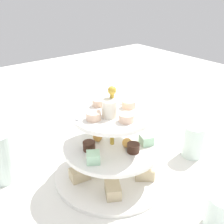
{
  "coord_description": "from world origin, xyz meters",
  "views": [
    {
      "loc": [
        0.35,
        0.45,
        0.46
      ],
      "look_at": [
        0.0,
        0.0,
        0.18
      ],
      "focal_mm": 42.99,
      "sensor_mm": 36.0,
      "label": 1
    }
  ],
  "objects_px": {
    "water_glass_tall_right": "(1,158)",
    "tiered_serving_stand": "(112,152)",
    "water_glass_short_left": "(221,212)",
    "butter_knife_left": "(92,119)",
    "water_glass_mid_back": "(193,141)"
  },
  "relations": [
    {
      "from": "water_glass_tall_right",
      "to": "tiered_serving_stand",
      "type": "bearing_deg",
      "value": 145.55
    },
    {
      "from": "water_glass_tall_right",
      "to": "water_glass_short_left",
      "type": "xyz_separation_m",
      "value": [
        -0.3,
        0.43,
        -0.03
      ]
    },
    {
      "from": "water_glass_tall_right",
      "to": "water_glass_short_left",
      "type": "relative_size",
      "value": 1.72
    },
    {
      "from": "butter_knife_left",
      "to": "tiered_serving_stand",
      "type": "bearing_deg",
      "value": 88.97
    },
    {
      "from": "water_glass_short_left",
      "to": "butter_knife_left",
      "type": "height_order",
      "value": "water_glass_short_left"
    },
    {
      "from": "water_glass_tall_right",
      "to": "water_glass_short_left",
      "type": "bearing_deg",
      "value": 125.56
    },
    {
      "from": "tiered_serving_stand",
      "to": "water_glass_tall_right",
      "type": "height_order",
      "value": "tiered_serving_stand"
    },
    {
      "from": "tiered_serving_stand",
      "to": "water_glass_tall_right",
      "type": "relative_size",
      "value": 2.25
    },
    {
      "from": "water_glass_tall_right",
      "to": "water_glass_mid_back",
      "type": "bearing_deg",
      "value": 153.75
    },
    {
      "from": "water_glass_tall_right",
      "to": "butter_knife_left",
      "type": "relative_size",
      "value": 0.78
    },
    {
      "from": "tiered_serving_stand",
      "to": "water_glass_short_left",
      "type": "relative_size",
      "value": 3.87
    },
    {
      "from": "tiered_serving_stand",
      "to": "butter_knife_left",
      "type": "xyz_separation_m",
      "value": [
        -0.14,
        -0.3,
        -0.07
      ]
    },
    {
      "from": "water_glass_short_left",
      "to": "butter_knife_left",
      "type": "xyz_separation_m",
      "value": [
        -0.06,
        -0.57,
        -0.04
      ]
    },
    {
      "from": "water_glass_tall_right",
      "to": "butter_knife_left",
      "type": "distance_m",
      "value": 0.4
    },
    {
      "from": "tiered_serving_stand",
      "to": "water_glass_tall_right",
      "type": "distance_m",
      "value": 0.28
    }
  ]
}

